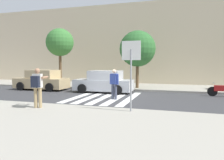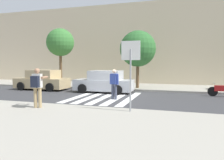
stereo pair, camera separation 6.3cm
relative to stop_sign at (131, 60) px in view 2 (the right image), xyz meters
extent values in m
plane|color=#38383A|center=(-2.49, 3.72, -2.20)|extent=(120.00, 120.00, 0.00)
cube|color=#9E998C|center=(-2.49, -2.48, -2.13)|extent=(60.00, 6.00, 0.14)
cube|color=#9E998C|center=(-2.49, 9.72, -2.13)|extent=(60.00, 4.80, 0.14)
cube|color=beige|center=(-2.49, 14.12, 1.70)|extent=(56.00, 4.00, 7.80)
cube|color=silver|center=(-4.09, 3.92, -2.20)|extent=(0.44, 5.20, 0.01)
cube|color=silver|center=(-3.29, 3.92, -2.20)|extent=(0.44, 5.20, 0.01)
cube|color=silver|center=(-2.49, 3.92, -2.20)|extent=(0.44, 5.20, 0.01)
cube|color=silver|center=(-1.69, 3.92, -2.20)|extent=(0.44, 5.20, 0.01)
cube|color=silver|center=(-0.89, 3.92, -2.20)|extent=(0.44, 5.20, 0.01)
cylinder|color=gray|center=(0.00, -0.01, -0.81)|extent=(0.07, 0.07, 2.49)
cube|color=white|center=(0.00, 0.00, 0.38)|extent=(0.76, 0.03, 0.76)
cube|color=red|center=(0.00, 0.02, 0.38)|extent=(0.66, 0.02, 0.66)
cylinder|color=tan|center=(-4.12, -0.53, -1.62)|extent=(0.15, 0.15, 0.88)
cylinder|color=tan|center=(-3.93, -0.49, -1.62)|extent=(0.15, 0.15, 0.88)
cube|color=silver|center=(-4.03, -0.51, -0.88)|extent=(0.42, 0.32, 0.60)
sphere|color=#A37556|center=(-4.03, -0.51, -0.45)|extent=(0.23, 0.23, 0.23)
cylinder|color=#A37556|center=(-4.31, -0.35, -0.75)|extent=(0.22, 0.59, 0.10)
cylinder|color=#A37556|center=(-3.84, -0.24, -0.75)|extent=(0.22, 0.59, 0.10)
cube|color=black|center=(-4.11, -0.12, -0.72)|extent=(0.16, 0.13, 0.10)
cube|color=black|center=(-3.98, -0.73, -0.90)|extent=(0.36, 0.26, 0.48)
cylinder|color=#474C60|center=(-1.80, 3.37, -1.76)|extent=(0.15, 0.15, 0.88)
cylinder|color=#474C60|center=(-1.61, 3.32, -1.76)|extent=(0.15, 0.15, 0.88)
cube|color=#33479E|center=(-1.70, 3.34, -1.02)|extent=(0.43, 0.33, 0.60)
sphere|color=beige|center=(-1.70, 3.34, -0.59)|extent=(0.23, 0.23, 0.23)
cylinder|color=#33479E|center=(-1.93, 3.41, -1.04)|extent=(0.10, 0.10, 0.58)
cylinder|color=#33479E|center=(-1.47, 3.28, -1.04)|extent=(0.10, 0.10, 0.58)
cube|color=tan|center=(-8.42, 6.02, -1.67)|extent=(4.10, 1.70, 0.76)
cube|color=tan|center=(-8.27, 6.02, -0.97)|extent=(2.20, 1.56, 0.64)
cube|color=slate|center=(-9.34, 6.02, -0.97)|extent=(0.10, 1.50, 0.54)
cube|color=slate|center=(-7.30, 6.02, -0.97)|extent=(0.10, 1.50, 0.51)
cylinder|color=black|center=(-9.69, 5.17, -1.88)|extent=(0.64, 0.22, 0.64)
cylinder|color=black|center=(-9.69, 6.87, -1.88)|extent=(0.64, 0.22, 0.64)
cylinder|color=black|center=(-7.15, 5.17, -1.88)|extent=(0.64, 0.22, 0.64)
cylinder|color=black|center=(-7.15, 6.87, -1.88)|extent=(0.64, 0.22, 0.64)
cube|color=#B7BABF|center=(-3.29, 6.02, -1.67)|extent=(4.10, 1.70, 0.76)
cube|color=#B7BABF|center=(-3.14, 6.02, -0.97)|extent=(2.20, 1.56, 0.64)
cube|color=slate|center=(-4.21, 6.02, -0.97)|extent=(0.10, 1.50, 0.54)
cube|color=slate|center=(-2.17, 6.02, -0.97)|extent=(0.10, 1.50, 0.51)
cylinder|color=black|center=(-4.56, 5.17, -1.88)|extent=(0.64, 0.22, 0.64)
cylinder|color=black|center=(-4.56, 6.87, -1.88)|extent=(0.64, 0.22, 0.64)
cylinder|color=black|center=(-2.02, 5.17, -1.88)|extent=(0.64, 0.22, 0.64)
cylinder|color=black|center=(-2.02, 6.87, -1.88)|extent=(0.64, 0.22, 0.64)
cylinder|color=black|center=(3.86, 6.32, -1.90)|extent=(0.60, 0.10, 0.60)
cube|color=#B21919|center=(4.44, 6.32, -1.68)|extent=(1.00, 0.20, 0.36)
cylinder|color=gray|center=(3.92, 6.32, -1.35)|extent=(0.04, 0.60, 0.04)
cylinder|color=brown|center=(-7.88, 7.96, -0.57)|extent=(0.24, 0.24, 2.99)
sphere|color=#387533|center=(-7.88, 7.96, 1.63)|extent=(2.34, 2.34, 2.34)
cylinder|color=brown|center=(-1.29, 8.27, -0.95)|extent=(0.24, 0.24, 2.21)
sphere|color=#2D662D|center=(-1.29, 8.27, 0.99)|extent=(2.79, 2.79, 2.79)
camera|label=1|loc=(1.84, -8.55, -0.11)|focal=35.00mm
camera|label=2|loc=(1.90, -8.53, -0.11)|focal=35.00mm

